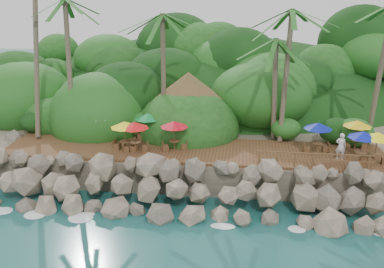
# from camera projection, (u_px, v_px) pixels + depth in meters

# --- Properties ---
(ground) EXTENTS (140.00, 140.00, 0.00)m
(ground) POSITION_uv_depth(u_px,v_px,m) (180.00, 223.00, 24.69)
(ground) COLOR #19514F
(ground) RESTS_ON ground
(land_base) EXTENTS (32.00, 25.20, 2.10)m
(land_base) POSITION_uv_depth(u_px,v_px,m) (205.00, 123.00, 39.38)
(land_base) COLOR gray
(land_base) RESTS_ON ground
(jungle_hill) EXTENTS (44.80, 28.00, 15.40)m
(jungle_hill) POSITION_uv_depth(u_px,v_px,m) (211.00, 112.00, 46.77)
(jungle_hill) COLOR #143811
(jungle_hill) RESTS_ON ground
(seawall) EXTENTS (29.00, 4.00, 2.30)m
(seawall) POSITION_uv_depth(u_px,v_px,m) (184.00, 190.00, 26.20)
(seawall) COLOR gray
(seawall) RESTS_ON ground
(terrace) EXTENTS (26.00, 5.00, 0.20)m
(terrace) POSITION_uv_depth(u_px,v_px,m) (192.00, 150.00, 29.62)
(terrace) COLOR brown
(terrace) RESTS_ON land_base
(jungle_foliage) EXTENTS (44.00, 16.00, 12.00)m
(jungle_foliage) POSITION_uv_depth(u_px,v_px,m) (204.00, 138.00, 38.78)
(jungle_foliage) COLOR #143811
(jungle_foliage) RESTS_ON ground
(foam_line) EXTENTS (25.20, 0.80, 0.06)m
(foam_line) POSITION_uv_depth(u_px,v_px,m) (180.00, 220.00, 24.96)
(foam_line) COLOR white
(foam_line) RESTS_ON ground
(palms) EXTENTS (30.30, 7.01, 13.87)m
(palms) POSITION_uv_depth(u_px,v_px,m) (199.00, 5.00, 29.03)
(palms) COLOR brown
(palms) RESTS_ON ground
(palapa) EXTENTS (5.63, 5.63, 4.60)m
(palapa) POSITION_uv_depth(u_px,v_px,m) (188.00, 87.00, 32.38)
(palapa) COLOR brown
(palapa) RESTS_ON ground
(dining_clusters) EXTENTS (20.61, 4.38, 2.08)m
(dining_clusters) POSITION_uv_depth(u_px,v_px,m) (229.00, 127.00, 28.76)
(dining_clusters) COLOR brown
(dining_clusters) RESTS_ON terrace
(railing) EXTENTS (7.20, 0.10, 1.00)m
(railing) POSITION_uv_depth(u_px,v_px,m) (313.00, 159.00, 26.30)
(railing) COLOR brown
(railing) RESTS_ON terrace
(waiter) EXTENTS (0.76, 0.62, 1.81)m
(waiter) POSITION_uv_depth(u_px,v_px,m) (341.00, 146.00, 27.48)
(waiter) COLOR silver
(waiter) RESTS_ON terrace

